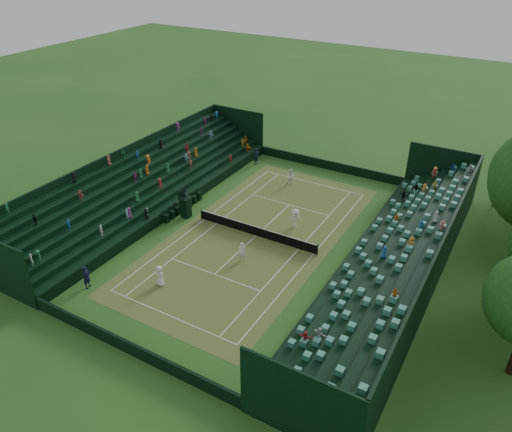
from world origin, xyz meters
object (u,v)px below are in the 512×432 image
at_px(player_near_east, 242,251).
at_px(player_far_east, 295,218).
at_px(tennis_net, 256,231).
at_px(player_near_west, 160,276).
at_px(player_far_west, 291,177).
at_px(umpire_chair, 186,205).

height_order(player_near_east, player_far_east, player_far_east).
distance_m(tennis_net, player_near_west, 9.90).
bearing_deg(player_far_east, player_near_east, -145.00).
bearing_deg(tennis_net, player_far_west, 100.35).
bearing_deg(player_near_east, tennis_net, -106.41).
xyz_separation_m(tennis_net, player_near_west, (-2.76, -9.50, 0.32)).
distance_m(umpire_chair, player_far_east, 10.08).
height_order(tennis_net, player_near_west, player_near_west).
bearing_deg(umpire_chair, player_far_west, 63.93).
bearing_deg(player_far_east, player_far_west, 76.12).
xyz_separation_m(tennis_net, player_far_west, (-1.92, 10.49, 0.31)).
bearing_deg(player_near_west, player_near_east, -111.29).
xyz_separation_m(player_near_east, player_far_west, (-2.77, 14.19, -0.01)).
relative_size(tennis_net, player_far_west, 6.95).
bearing_deg(player_near_east, player_far_east, -131.30).
relative_size(umpire_chair, player_near_east, 1.75).
xyz_separation_m(tennis_net, player_near_east, (0.85, -3.69, 0.32)).
bearing_deg(umpire_chair, player_near_west, -63.91).
bearing_deg(player_far_west, player_far_east, -73.73).
height_order(tennis_net, player_far_west, player_far_west).
distance_m(tennis_net, umpire_chair, 7.28).
distance_m(tennis_net, player_far_west, 10.67).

